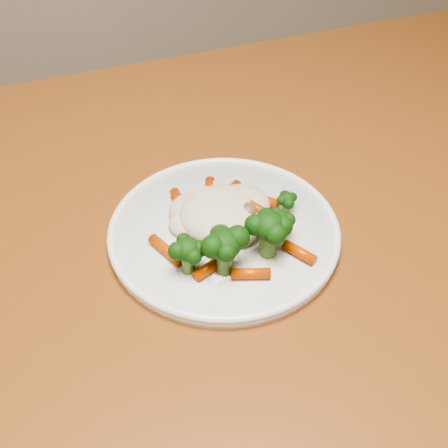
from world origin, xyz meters
name	(u,v)px	position (x,y,z in m)	size (l,w,h in m)	color
dining_table	(285,244)	(-0.03, 0.30, 0.65)	(1.21, 0.84, 0.75)	brown
plate	(224,233)	(-0.13, 0.25, 0.76)	(0.26, 0.26, 0.01)	white
meal	(230,223)	(-0.13, 0.23, 0.78)	(0.18, 0.17, 0.05)	beige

